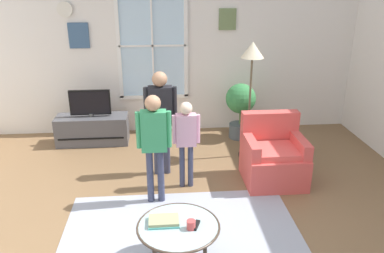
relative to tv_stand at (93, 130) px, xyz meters
The scene contains 14 objects.
ground_plane 2.99m from the tv_stand, 64.92° to the right, with size 6.91×6.98×0.02m, color brown.
back_wall 1.85m from the tv_stand, 23.82° to the left, with size 6.31×0.17×2.94m.
tv_stand is the anchor object (origin of this frame).
television 0.46m from the tv_stand, 90.00° to the right, with size 0.64×0.08×0.43m.
armchair 2.94m from the tv_stand, 29.72° to the right, with size 0.76×0.74×0.87m.
coffee_table 3.26m from the tv_stand, 67.81° to the right, with size 0.75×0.75×0.46m.
book_stack 3.17m from the tv_stand, 69.61° to the right, with size 0.28×0.20×0.05m.
cup 3.36m from the tv_stand, 66.42° to the right, with size 0.08×0.08×0.08m, color #BF3F3F.
remote_near_books 3.35m from the tv_stand, 65.43° to the right, with size 0.04×0.14×0.02m, color black.
person_pink_shirt 2.13m from the tv_stand, 47.32° to the right, with size 0.34×0.16×1.14m.
person_black_shirt 1.72m from the tv_stand, 45.97° to the right, with size 0.43×0.19×1.42m.
person_green_shirt 2.20m from the tv_stand, 61.18° to the right, with size 0.40×0.18×1.33m.
potted_plant_by_window 2.44m from the tv_stand, ahead, with size 0.49×0.49×0.93m.
floor_lamp 2.76m from the tv_stand, 16.26° to the right, with size 0.32×0.32×1.71m.
Camera 1 is at (-0.16, -3.21, 2.52)m, focal length 36.07 mm.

